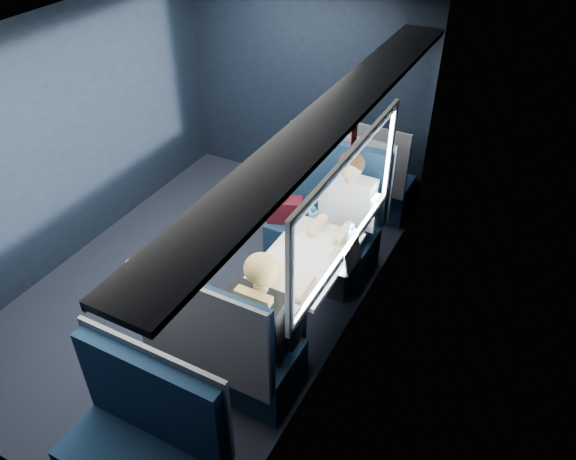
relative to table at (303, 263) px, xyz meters
The scene contains 13 objects.
ground 1.23m from the table, behind, with size 2.80×4.20×0.01m, color black.
room_shell 1.30m from the table, behind, with size 3.00×4.40×2.40m.
table is the anchor object (origin of this frame).
seat_bay_near 0.92m from the table, 102.75° to the left, with size 1.07×0.62×1.26m.
seat_bay_far 0.93m from the table, 101.78° to the right, with size 1.04×0.62×1.26m.
seat_row_front 1.82m from the table, 95.80° to the left, with size 1.04×0.51×1.16m.
seat_row_back 1.82m from the table, 95.80° to the right, with size 1.04×0.51×1.16m.
man 0.70m from the table, 84.48° to the left, with size 0.53×0.56×1.32m.
woman 0.71m from the table, 84.55° to the right, with size 0.53×0.56×1.32m.
papers 0.08m from the table, 32.99° to the right, with size 0.49×0.71×0.01m, color white.
laptop 0.37m from the table, ahead, with size 0.22×0.29×0.22m.
bottle_small 0.43m from the table, 40.24° to the left, with size 0.07×0.07×0.24m.
cup 0.45m from the table, 57.29° to the left, with size 0.07×0.07×0.09m, color white.
Camera 1 is at (2.53, -3.09, 3.56)m, focal length 35.00 mm.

